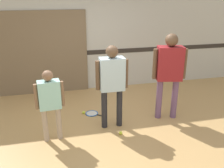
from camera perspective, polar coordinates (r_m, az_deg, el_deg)
name	(u,v)px	position (r m, az deg, el deg)	size (l,w,h in m)	color
ground_plane	(106,129)	(5.03, -1.49, -10.27)	(16.00, 16.00, 0.00)	tan
wall_back	(87,31)	(6.66, -5.76, 12.00)	(16.00, 0.07, 3.20)	beige
wall_panel	(42,54)	(6.65, -15.72, 6.70)	(2.31, 0.05, 2.14)	#756047
person_instructor	(112,78)	(4.71, 0.00, 1.29)	(0.63, 0.26, 1.65)	#232328
person_student_left	(50,98)	(4.47, -14.05, -3.22)	(0.50, 0.24, 1.33)	tan
person_student_right	(169,68)	(5.17, 12.98, 3.61)	(0.67, 0.37, 1.81)	#6B4C70
racket_spare_on_floor	(93,114)	(5.61, -4.46, -6.76)	(0.48, 0.44, 0.03)	blue
tennis_ball_near_instructor	(121,133)	(4.85, 2.01, -11.11)	(0.07, 0.07, 0.07)	#CCE038
tennis_ball_by_spare_racket	(84,113)	(5.62, -6.49, -6.50)	(0.07, 0.07, 0.07)	#CCE038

